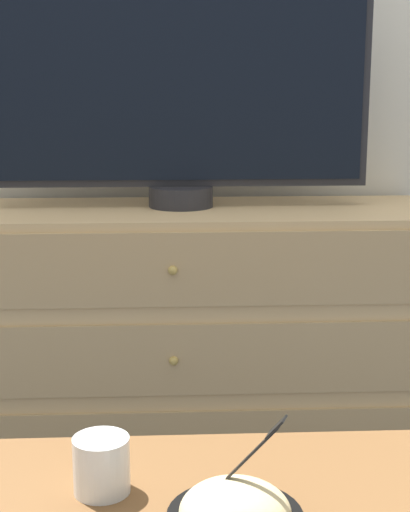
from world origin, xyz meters
name	(u,v)px	position (x,y,z in m)	size (l,w,h in m)	color
ground_plane	(212,413)	(0.00, 0.00, 0.00)	(12.00, 12.00, 0.00)	#383D47
dresser	(173,333)	(-0.13, -0.25, 0.36)	(1.46, 0.46, 0.72)	tan
tv	(180,80)	(-0.10, -0.21, 1.06)	(1.03, 0.18, 0.67)	#232328
drink_cup	(102,468)	(-0.24, -1.30, 0.50)	(0.09, 0.09, 0.09)	#9E6638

